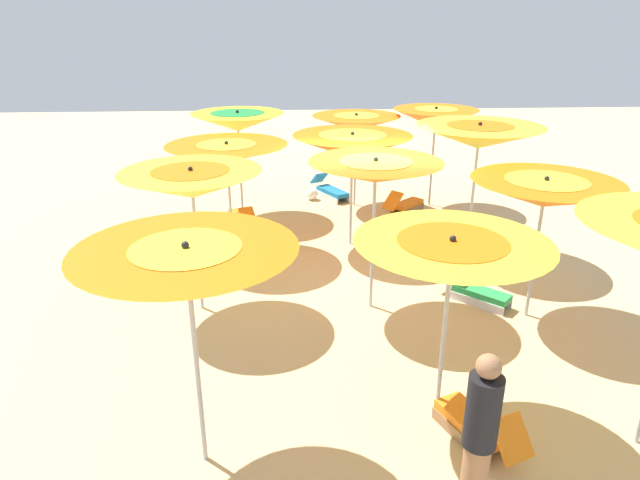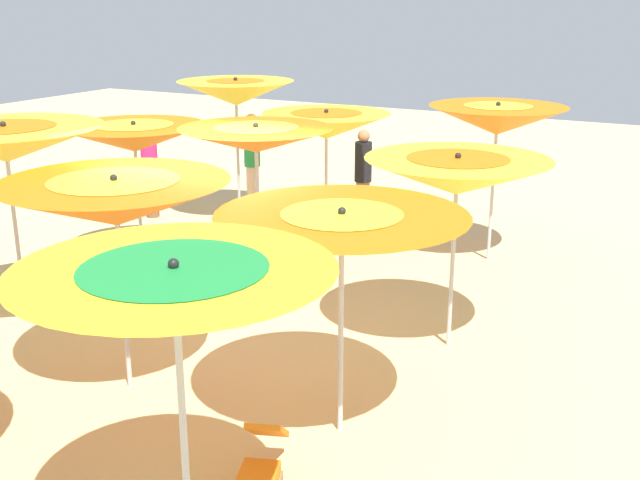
{
  "view_description": "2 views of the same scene",
  "coord_description": "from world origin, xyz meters",
  "px_view_note": "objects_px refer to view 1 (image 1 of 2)",
  "views": [
    {
      "loc": [
        1.25,
        8.8,
        4.26
      ],
      "look_at": [
        0.84,
        1.71,
        1.43
      ],
      "focal_mm": 31.41,
      "sensor_mm": 36.0,
      "label": 1
    },
    {
      "loc": [
        5.24,
        -7.2,
        3.92
      ],
      "look_at": [
        1.24,
        0.37,
        1.23
      ],
      "focal_mm": 43.91,
      "sensor_mm": 36.0,
      "label": 2
    }
  ],
  "objects_px": {
    "beach_umbrella_3": "(436,118)",
    "beach_umbrella_5": "(376,172)",
    "beachgoer_2": "(480,435)",
    "beach_umbrella_11": "(238,122)",
    "beach_umbrella_7": "(356,123)",
    "beach_umbrella_8": "(187,269)",
    "beach_umbrella_9": "(192,184)",
    "beach_ball": "(312,194)",
    "beach_umbrella_2": "(479,136)",
    "lounger_3": "(241,218)",
    "lounger_2": "(331,190)",
    "beach_umbrella_6": "(352,146)",
    "lounger_0": "(405,204)",
    "lounger_1": "(478,426)",
    "beach_umbrella_4": "(451,259)",
    "beach_umbrella_10": "(227,153)",
    "beach_umbrella_1": "(545,193)",
    "lounger_4": "(475,290)"
  },
  "relations": [
    {
      "from": "beach_umbrella_7",
      "to": "beach_umbrella_8",
      "type": "relative_size",
      "value": 0.91
    },
    {
      "from": "beach_umbrella_5",
      "to": "lounger_1",
      "type": "relative_size",
      "value": 1.98
    },
    {
      "from": "beachgoer_2",
      "to": "beach_ball",
      "type": "relative_size",
      "value": 5.88
    },
    {
      "from": "beachgoer_2",
      "to": "lounger_2",
      "type": "bearing_deg",
      "value": 145.71
    },
    {
      "from": "beach_ball",
      "to": "beach_umbrella_8",
      "type": "bearing_deg",
      "value": 80.31
    },
    {
      "from": "beach_umbrella_8",
      "to": "lounger_3",
      "type": "distance_m",
      "value": 7.21
    },
    {
      "from": "beach_umbrella_10",
      "to": "lounger_1",
      "type": "relative_size",
      "value": 1.83
    },
    {
      "from": "beach_umbrella_2",
      "to": "lounger_1",
      "type": "relative_size",
      "value": 2.08
    },
    {
      "from": "beach_umbrella_11",
      "to": "beach_umbrella_9",
      "type": "bearing_deg",
      "value": 86.05
    },
    {
      "from": "beach_umbrella_2",
      "to": "beach_umbrella_5",
      "type": "distance_m",
      "value": 2.94
    },
    {
      "from": "beach_umbrella_1",
      "to": "lounger_3",
      "type": "relative_size",
      "value": 1.63
    },
    {
      "from": "beach_umbrella_1",
      "to": "beach_umbrella_6",
      "type": "height_order",
      "value": "beach_umbrella_6"
    },
    {
      "from": "beach_umbrella_4",
      "to": "beachgoer_2",
      "type": "height_order",
      "value": "beach_umbrella_4"
    },
    {
      "from": "beach_umbrella_10",
      "to": "beach_umbrella_11",
      "type": "distance_m",
      "value": 2.27
    },
    {
      "from": "beach_umbrella_4",
      "to": "beachgoer_2",
      "type": "distance_m",
      "value": 1.73
    },
    {
      "from": "lounger_4",
      "to": "beach_umbrella_7",
      "type": "bearing_deg",
      "value": 148.8
    },
    {
      "from": "beach_umbrella_2",
      "to": "beach_umbrella_5",
      "type": "relative_size",
      "value": 1.05
    },
    {
      "from": "beach_umbrella_3",
      "to": "beach_umbrella_11",
      "type": "xyz_separation_m",
      "value": [
        4.5,
        0.4,
        0.04
      ]
    },
    {
      "from": "beach_umbrella_3",
      "to": "beach_umbrella_10",
      "type": "relative_size",
      "value": 1.06
    },
    {
      "from": "beach_umbrella_8",
      "to": "lounger_2",
      "type": "relative_size",
      "value": 1.84
    },
    {
      "from": "lounger_2",
      "to": "beachgoer_2",
      "type": "relative_size",
      "value": 0.78
    },
    {
      "from": "beach_umbrella_4",
      "to": "beach_umbrella_7",
      "type": "bearing_deg",
      "value": -89.62
    },
    {
      "from": "beach_umbrella_6",
      "to": "beach_umbrella_11",
      "type": "height_order",
      "value": "beach_umbrella_11"
    },
    {
      "from": "beach_umbrella_6",
      "to": "beach_umbrella_10",
      "type": "height_order",
      "value": "beach_umbrella_6"
    },
    {
      "from": "beach_umbrella_8",
      "to": "lounger_1",
      "type": "bearing_deg",
      "value": -178.33
    },
    {
      "from": "beach_umbrella_3",
      "to": "beachgoer_2",
      "type": "xyz_separation_m",
      "value": [
        1.8,
        9.03,
        -1.21
      ]
    },
    {
      "from": "beach_umbrella_4",
      "to": "lounger_1",
      "type": "distance_m",
      "value": 1.85
    },
    {
      "from": "lounger_2",
      "to": "beachgoer_2",
      "type": "height_order",
      "value": "beachgoer_2"
    },
    {
      "from": "lounger_3",
      "to": "beach_umbrella_8",
      "type": "bearing_deg",
      "value": 160.9
    },
    {
      "from": "beach_umbrella_3",
      "to": "lounger_1",
      "type": "height_order",
      "value": "beach_umbrella_3"
    },
    {
      "from": "beach_umbrella_1",
      "to": "beach_umbrella_6",
      "type": "bearing_deg",
      "value": -51.92
    },
    {
      "from": "lounger_0",
      "to": "lounger_3",
      "type": "relative_size",
      "value": 0.84
    },
    {
      "from": "beach_umbrella_3",
      "to": "beach_ball",
      "type": "distance_m",
      "value": 3.49
    },
    {
      "from": "beach_umbrella_3",
      "to": "lounger_0",
      "type": "height_order",
      "value": "beach_umbrella_3"
    },
    {
      "from": "beach_umbrella_6",
      "to": "beach_umbrella_8",
      "type": "relative_size",
      "value": 0.93
    },
    {
      "from": "lounger_3",
      "to": "beach_ball",
      "type": "bearing_deg",
      "value": -61.45
    },
    {
      "from": "beach_umbrella_8",
      "to": "beach_umbrella_11",
      "type": "relative_size",
      "value": 1.02
    },
    {
      "from": "beach_umbrella_10",
      "to": "lounger_3",
      "type": "xyz_separation_m",
      "value": [
        -0.07,
        -1.39,
        -1.76
      ]
    },
    {
      "from": "lounger_2",
      "to": "beach_umbrella_11",
      "type": "bearing_deg",
      "value": -91.15
    },
    {
      "from": "beach_umbrella_3",
      "to": "beach_umbrella_5",
      "type": "relative_size",
      "value": 0.98
    },
    {
      "from": "beach_umbrella_4",
      "to": "beach_umbrella_10",
      "type": "xyz_separation_m",
      "value": [
        2.76,
        -5.02,
        -0.01
      ]
    },
    {
      "from": "beach_umbrella_2",
      "to": "beach_ball",
      "type": "height_order",
      "value": "beach_umbrella_2"
    },
    {
      "from": "beach_umbrella_8",
      "to": "beach_umbrella_2",
      "type": "bearing_deg",
      "value": -130.01
    },
    {
      "from": "beach_umbrella_2",
      "to": "beach_umbrella_6",
      "type": "height_order",
      "value": "beach_umbrella_2"
    },
    {
      "from": "beach_umbrella_1",
      "to": "lounger_3",
      "type": "height_order",
      "value": "beach_umbrella_1"
    },
    {
      "from": "lounger_0",
      "to": "lounger_2",
      "type": "bearing_deg",
      "value": 99.5
    },
    {
      "from": "lounger_0",
      "to": "lounger_4",
      "type": "xyz_separation_m",
      "value": [
        -0.25,
        4.44,
        0.0
      ]
    },
    {
      "from": "beach_umbrella_5",
      "to": "beachgoer_2",
      "type": "distance_m",
      "value": 4.23
    },
    {
      "from": "beach_umbrella_9",
      "to": "beachgoer_2",
      "type": "distance_m",
      "value": 5.21
    },
    {
      "from": "beach_umbrella_3",
      "to": "beach_umbrella_10",
      "type": "height_order",
      "value": "beach_umbrella_3"
    }
  ]
}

